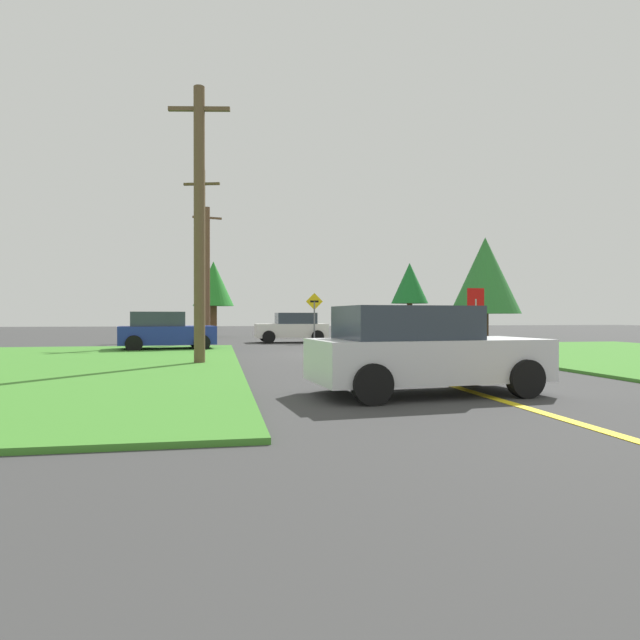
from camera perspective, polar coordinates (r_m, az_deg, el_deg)
The scene contains 14 objects.
ground_plane at distance 20.72m, azimuth 2.77°, elevation -3.58°, with size 120.00×120.00×0.00m, color #3A3A3A.
grass_verge_left at distance 17.07m, azimuth -29.00°, elevation -4.34°, with size 12.00×20.00×0.08m, color #40842C.
lane_stripe_center at distance 13.09m, azimuth 10.82°, elevation -5.88°, with size 0.20×14.00×0.01m, color yellow.
stop_sign at distance 21.81m, azimuth 15.81°, elevation 1.19°, with size 0.69×0.07×2.51m.
car_behind_on_main_road at distance 10.28m, azimuth 10.47°, elevation -3.13°, with size 4.39×2.37×1.62m.
car_approaching_junction at distance 30.14m, azimuth -2.91°, elevation -0.81°, with size 3.90×2.07×1.62m.
parked_car_near_building at distance 23.94m, azimuth -15.78°, elevation -1.13°, with size 4.12×2.54×1.62m.
utility_pole_near at distance 16.74m, azimuth -12.38°, elevation 9.81°, with size 1.79×0.42×8.15m.
utility_pole_mid at distance 27.85m, azimuth -12.13°, elevation 6.50°, with size 1.77×0.58×8.63m.
utility_pole_far at distance 34.96m, azimuth -11.59°, elevation 4.92°, with size 1.79×0.49×8.20m.
direction_sign at distance 29.20m, azimuth -0.59°, elevation 0.84°, with size 0.91×0.08×2.67m.
oak_tree_left at distance 38.71m, azimuth -10.97°, elevation 3.64°, with size 2.79×2.79×5.22m.
pine_tree_center at distance 38.39m, azimuth 9.26°, elevation 3.72°, with size 2.53×2.53×5.10m.
oak_tree_right at distance 38.99m, azimuth 16.72°, elevation 4.43°, with size 4.70×4.70×6.78m.
Camera 1 is at (-4.71, -20.13, 1.44)m, focal length 30.92 mm.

